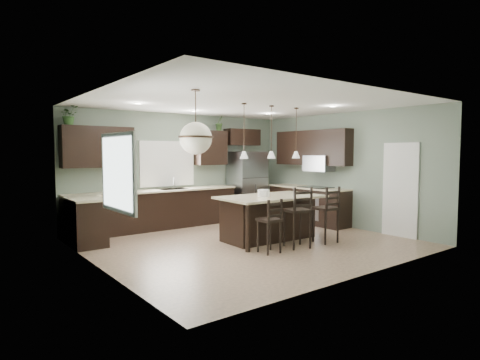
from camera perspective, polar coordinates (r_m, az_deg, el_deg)
name	(u,v)px	position (r m, az deg, el deg)	size (l,w,h in m)	color
ground	(248,242)	(8.26, 1.15, -8.87)	(6.00, 6.00, 0.00)	#9E8466
pantry_door	(400,190)	(9.33, 21.83, -1.33)	(0.04, 0.82, 2.04)	white
window_back	(167,164)	(10.15, -10.31, 2.30)	(1.35, 0.02, 1.00)	white
window_left	(117,173)	(5.87, -17.08, 1.00)	(0.02, 1.10, 1.00)	white
left_return_cabs	(86,223)	(8.44, -21.04, -5.74)	(0.60, 0.90, 0.90)	black
left_return_countertop	(87,199)	(8.38, -20.99, -2.56)	(0.66, 0.96, 0.04)	beige
back_lower_cabs	(156,210)	(9.79, -11.82, -4.25)	(4.20, 0.60, 0.90)	black
back_countertop	(156,191)	(9.71, -11.81, -1.52)	(4.20, 0.66, 0.04)	beige
sink_inset	(173,189)	(9.91, -9.47, -1.29)	(0.70, 0.45, 0.01)	gray
faucet	(174,183)	(9.87, -9.39, -0.46)	(0.02, 0.02, 0.28)	silver
back_upper_left	(98,147)	(9.33, -19.55, 4.45)	(1.55, 0.34, 0.90)	black
back_upper_right	(211,148)	(10.61, -4.16, 4.59)	(0.85, 0.34, 0.90)	black
fridge_header	(242,137)	(11.23, 0.34, 6.10)	(1.05, 0.34, 0.45)	black
right_lower_cabs	(308,205)	(10.62, 9.65, -3.57)	(0.60, 2.35, 0.90)	black
right_countertop	(308,187)	(10.56, 9.61, -1.05)	(0.66, 2.35, 0.04)	beige
cooktop	(316,187)	(10.37, 10.72, -1.02)	(0.58, 0.75, 0.02)	black
wall_oven_front	(308,207)	(10.22, 9.61, -3.87)	(0.01, 0.72, 0.60)	gray
right_upper_cabs	(312,148)	(10.63, 10.22, 4.53)	(0.34, 2.35, 0.90)	black
microwave	(319,163)	(10.41, 11.13, 2.33)	(0.40, 0.75, 0.40)	gray
refrigerator	(247,185)	(11.05, 1.01, -0.75)	(0.90, 0.74, 1.85)	#95969D
kitchen_island	(271,218)	(8.45, 4.42, -5.39)	(2.17, 1.23, 0.92)	black
serving_dish	(264,193)	(8.25, 3.38, -1.88)	(0.24, 0.24, 0.14)	silver
bar_stool_left	(269,226)	(7.34, 4.17, -6.52)	(0.37, 0.37, 1.00)	black
bar_stool_center	(297,217)	(7.79, 8.14, -5.24)	(0.44, 0.44, 1.19)	black
bar_stool_right	(326,214)	(8.33, 12.07, -4.81)	(0.43, 0.43, 1.15)	black
pendant_left	(244,131)	(7.91, 0.58, 6.98)	(0.17, 0.17, 1.10)	white
pendant_center	(271,132)	(8.34, 4.49, 6.81)	(0.17, 0.17, 1.10)	silver
pendant_right	(296,133)	(8.81, 7.99, 6.63)	(0.17, 0.17, 1.10)	silver
chandelier	(196,122)	(6.26, -6.32, 8.20)	(0.54, 0.54, 1.00)	beige
plant_back_left	(69,115)	(9.16, -23.17, 8.49)	(0.37, 0.32, 0.41)	#294E22
plant_back_right	(219,123)	(10.76, -2.94, 8.13)	(0.24, 0.19, 0.43)	#335324
room_shell	(248,159)	(8.05, 1.16, 3.00)	(6.00, 6.00, 6.00)	slate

